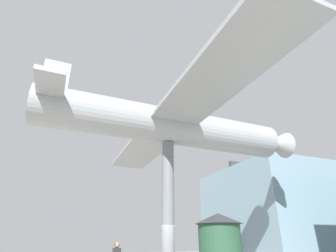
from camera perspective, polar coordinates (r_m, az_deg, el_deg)
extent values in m
cube|color=#7593A3|center=(26.45, 25.98, -17.43)|extent=(9.94, 13.06, 7.53)
cube|color=#383A3F|center=(27.04, 24.44, -8.94)|extent=(0.36, 12.41, 0.60)
cube|color=#383A3F|center=(22.14, 14.17, -25.01)|extent=(1.80, 0.12, 2.30)
cylinder|color=slate|center=(11.63, 0.00, -18.00)|extent=(0.54, 0.54, 6.11)
cylinder|color=#93999E|center=(12.63, 0.00, 0.00)|extent=(1.98, 12.03, 1.73)
cube|color=#93999E|center=(12.63, 0.00, 0.00)|extent=(16.02, 2.65, 0.18)
cube|color=#93999E|center=(11.93, -24.24, 4.46)|extent=(5.13, 1.11, 0.18)
cube|color=#93999E|center=(12.43, -23.42, 8.82)|extent=(0.20, 1.10, 2.05)
cone|color=#93999E|center=(16.23, 22.46, -3.62)|extent=(1.50, 1.41, 1.47)
sphere|color=black|center=(16.84, 24.60, -3.94)|extent=(0.44, 0.44, 0.44)
sphere|color=#936B4C|center=(14.42, -11.01, -24.04)|extent=(0.28, 0.28, 0.28)
cone|color=#2D2D33|center=(7.19, 10.85, -19.15)|extent=(1.21, 1.21, 0.26)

